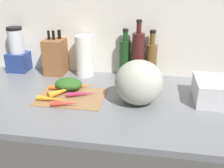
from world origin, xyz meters
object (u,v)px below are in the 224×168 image
(carrot_4, at_px, (82,94))
(carrot_6, at_px, (65,103))
(cutting_board, at_px, (71,96))
(winter_squash, at_px, (139,82))
(dish_rack, at_px, (224,91))
(paper_towel_roll, at_px, (84,56))
(bottle_2, at_px, (151,59))
(blender_appliance, at_px, (17,52))
(carrot_0, at_px, (52,99))
(carrot_5, at_px, (83,86))
(carrot_3, at_px, (59,88))
(bottle_0, at_px, (125,57))
(carrot_2, at_px, (70,86))
(knife_block, at_px, (56,56))
(bottle_1, at_px, (138,56))
(carrot_1, at_px, (63,91))

(carrot_4, distance_m, carrot_6, 0.13)
(carrot_6, bearing_deg, cutting_board, 93.41)
(winter_squash, bearing_deg, dish_rack, 11.26)
(paper_towel_roll, relative_size, bottle_2, 0.86)
(dish_rack, bearing_deg, blender_appliance, 168.02)
(carrot_0, height_order, carrot_5, same)
(carrot_3, height_order, blender_appliance, blender_appliance)
(blender_appliance, bearing_deg, bottle_0, 1.09)
(carrot_6, distance_m, paper_towel_roll, 0.45)
(carrot_3, height_order, bottle_0, bottle_0)
(carrot_2, bearing_deg, knife_block, 124.55)
(carrot_4, xyz_separation_m, winter_squash, (0.29, -0.01, 0.09))
(carrot_4, relative_size, dish_rack, 0.56)
(carrot_2, height_order, paper_towel_roll, paper_towel_roll)
(paper_towel_roll, bearing_deg, blender_appliance, 178.42)
(carrot_2, bearing_deg, carrot_6, -78.53)
(carrot_5, distance_m, bottle_1, 0.37)
(cutting_board, bearing_deg, bottle_0, 56.03)
(carrot_3, bearing_deg, carrot_2, 29.00)
(dish_rack, bearing_deg, carrot_1, -175.63)
(winter_squash, distance_m, bottle_1, 0.32)
(blender_appliance, bearing_deg, bottle_1, -1.70)
(carrot_3, height_order, knife_block, knife_block)
(carrot_2, bearing_deg, bottle_2, 31.47)
(bottle_2, height_order, dish_rack, bottle_2)
(carrot_1, height_order, carrot_4, carrot_1)
(carrot_1, xyz_separation_m, paper_towel_roll, (0.04, 0.31, 0.10))
(carrot_1, relative_size, dish_rack, 0.60)
(knife_block, relative_size, blender_appliance, 0.96)
(carrot_6, bearing_deg, carrot_5, 83.37)
(knife_block, distance_m, dish_rack, 1.00)
(knife_block, height_order, bottle_1, bottle_1)
(cutting_board, xyz_separation_m, bottle_1, (0.32, 0.31, 0.14))
(blender_appliance, bearing_deg, dish_rack, -11.98)
(carrot_3, bearing_deg, carrot_0, -83.42)
(carrot_0, bearing_deg, carrot_3, 96.58)
(carrot_1, xyz_separation_m, bottle_2, (0.45, 0.34, 0.09))
(carrot_2, bearing_deg, cutting_board, -68.76)
(carrot_0, distance_m, carrot_3, 0.13)
(bottle_0, xyz_separation_m, dish_rack, (0.53, -0.27, -0.07))
(carrot_0, xyz_separation_m, paper_towel_roll, (0.06, 0.40, 0.11))
(carrot_0, xyz_separation_m, bottle_1, (0.39, 0.39, 0.13))
(paper_towel_roll, distance_m, bottle_1, 0.33)
(winter_squash, height_order, bottle_2, bottle_2)
(paper_towel_roll, height_order, bottle_2, bottle_2)
(carrot_4, xyz_separation_m, bottle_2, (0.34, 0.34, 0.10))
(carrot_4, bearing_deg, carrot_5, 103.69)
(carrot_0, relative_size, carrot_1, 0.95)
(carrot_3, height_order, carrot_5, same)
(carrot_5, xyz_separation_m, carrot_6, (-0.03, -0.23, 0.00))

